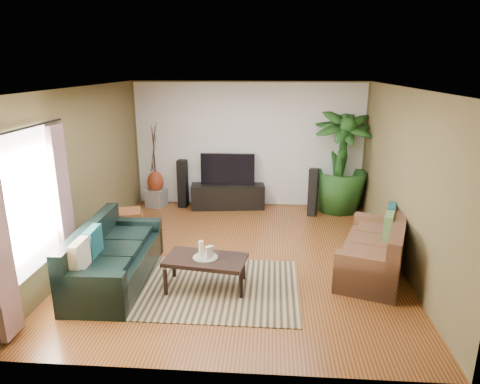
# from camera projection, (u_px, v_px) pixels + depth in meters

# --- Properties ---
(floor) EXTENTS (5.50, 5.50, 0.00)m
(floor) POSITION_uv_depth(u_px,v_px,m) (239.00, 257.00, 7.00)
(floor) COLOR brown
(floor) RESTS_ON ground
(ceiling) EXTENTS (5.50, 5.50, 0.00)m
(ceiling) POSITION_uv_depth(u_px,v_px,m) (239.00, 88.00, 6.23)
(ceiling) COLOR white
(ceiling) RESTS_ON ground
(wall_back) EXTENTS (5.00, 0.00, 5.00)m
(wall_back) POSITION_uv_depth(u_px,v_px,m) (248.00, 145.00, 9.25)
(wall_back) COLOR brown
(wall_back) RESTS_ON ground
(wall_front) EXTENTS (5.00, 0.00, 5.00)m
(wall_front) POSITION_uv_depth(u_px,v_px,m) (217.00, 251.00, 3.99)
(wall_front) COLOR brown
(wall_front) RESTS_ON ground
(wall_left) EXTENTS (0.00, 5.50, 5.50)m
(wall_left) POSITION_uv_depth(u_px,v_px,m) (82.00, 174.00, 6.79)
(wall_left) COLOR brown
(wall_left) RESTS_ON ground
(wall_right) EXTENTS (0.00, 5.50, 5.50)m
(wall_right) POSITION_uv_depth(u_px,v_px,m) (404.00, 180.00, 6.45)
(wall_right) COLOR brown
(wall_right) RESTS_ON ground
(backwall_panel) EXTENTS (4.90, 0.00, 4.90)m
(backwall_panel) POSITION_uv_depth(u_px,v_px,m) (248.00, 145.00, 9.24)
(backwall_panel) COLOR white
(backwall_panel) RESTS_ON ground
(window_pane) EXTENTS (0.00, 1.80, 1.80)m
(window_pane) POSITION_uv_depth(u_px,v_px,m) (28.00, 202.00, 5.25)
(window_pane) COLOR white
(window_pane) RESTS_ON ground
(curtain_far) EXTENTS (0.08, 0.35, 2.20)m
(curtain_far) POSITION_uv_depth(u_px,v_px,m) (63.00, 203.00, 6.03)
(curtain_far) COLOR gray
(curtain_far) RESTS_ON ground
(curtain_rod) EXTENTS (0.03, 1.90, 0.03)m
(curtain_rod) POSITION_uv_depth(u_px,v_px,m) (22.00, 129.00, 4.99)
(curtain_rod) COLOR black
(curtain_rod) RESTS_ON ground
(sofa_left) EXTENTS (0.93, 2.09, 0.85)m
(sofa_left) POSITION_uv_depth(u_px,v_px,m) (115.00, 254.00, 6.12)
(sofa_left) COLOR black
(sofa_left) RESTS_ON floor
(sofa_right) EXTENTS (1.40, 2.03, 0.85)m
(sofa_right) POSITION_uv_depth(u_px,v_px,m) (373.00, 245.00, 6.42)
(sofa_right) COLOR brown
(sofa_right) RESTS_ON floor
(area_rug) EXTENTS (2.59, 1.84, 0.01)m
(area_rug) POSITION_uv_depth(u_px,v_px,m) (206.00, 287.00, 6.04)
(area_rug) COLOR tan
(area_rug) RESTS_ON floor
(coffee_table) EXTENTS (1.18, 0.76, 0.45)m
(coffee_table) POSITION_uv_depth(u_px,v_px,m) (206.00, 273.00, 5.99)
(coffee_table) COLOR black
(coffee_table) RESTS_ON floor
(candle_tray) EXTENTS (0.34, 0.34, 0.02)m
(candle_tray) POSITION_uv_depth(u_px,v_px,m) (205.00, 257.00, 5.92)
(candle_tray) COLOR gray
(candle_tray) RESTS_ON coffee_table
(candle_tall) EXTENTS (0.07, 0.07, 0.22)m
(candle_tall) POSITION_uv_depth(u_px,v_px,m) (201.00, 248.00, 5.92)
(candle_tall) COLOR white
(candle_tall) RESTS_ON candle_tray
(candle_mid) EXTENTS (0.07, 0.07, 0.17)m
(candle_mid) POSITION_uv_depth(u_px,v_px,m) (208.00, 252.00, 5.85)
(candle_mid) COLOR beige
(candle_mid) RESTS_ON candle_tray
(candle_short) EXTENTS (0.07, 0.07, 0.14)m
(candle_short) POSITION_uv_depth(u_px,v_px,m) (211.00, 251.00, 5.95)
(candle_short) COLOR beige
(candle_short) RESTS_ON candle_tray
(tv_stand) EXTENTS (1.62, 0.65, 0.53)m
(tv_stand) POSITION_uv_depth(u_px,v_px,m) (228.00, 196.00, 9.35)
(tv_stand) COLOR black
(tv_stand) RESTS_ON floor
(television) EXTENTS (1.16, 0.06, 0.69)m
(television) POSITION_uv_depth(u_px,v_px,m) (228.00, 169.00, 9.18)
(television) COLOR black
(television) RESTS_ON tv_stand
(speaker_left) EXTENTS (0.22, 0.24, 1.05)m
(speaker_left) POSITION_uv_depth(u_px,v_px,m) (183.00, 184.00, 9.34)
(speaker_left) COLOR black
(speaker_left) RESTS_ON floor
(speaker_right) EXTENTS (0.22, 0.24, 1.00)m
(speaker_right) POSITION_uv_depth(u_px,v_px,m) (313.00, 192.00, 8.80)
(speaker_right) COLOR black
(speaker_right) RESTS_ON floor
(potted_plant) EXTENTS (1.26, 1.26, 2.16)m
(potted_plant) POSITION_uv_depth(u_px,v_px,m) (340.00, 161.00, 8.95)
(potted_plant) COLOR #1B4617
(potted_plant) RESTS_ON floor
(plant_pot) EXTENTS (0.40, 0.40, 0.31)m
(plant_pot) POSITION_uv_depth(u_px,v_px,m) (337.00, 203.00, 9.22)
(plant_pot) COLOR black
(plant_pot) RESTS_ON floor
(pedestal) EXTENTS (0.46, 0.46, 0.38)m
(pedestal) POSITION_uv_depth(u_px,v_px,m) (157.00, 198.00, 9.48)
(pedestal) COLOR gray
(pedestal) RESTS_ON floor
(vase) EXTENTS (0.35, 0.35, 0.49)m
(vase) POSITION_uv_depth(u_px,v_px,m) (156.00, 182.00, 9.38)
(vase) COLOR maroon
(vase) RESTS_ON pedestal
(side_table) EXTENTS (0.58, 0.58, 0.50)m
(side_table) POSITION_uv_depth(u_px,v_px,m) (128.00, 224.00, 7.76)
(side_table) COLOR brown
(side_table) RESTS_ON floor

